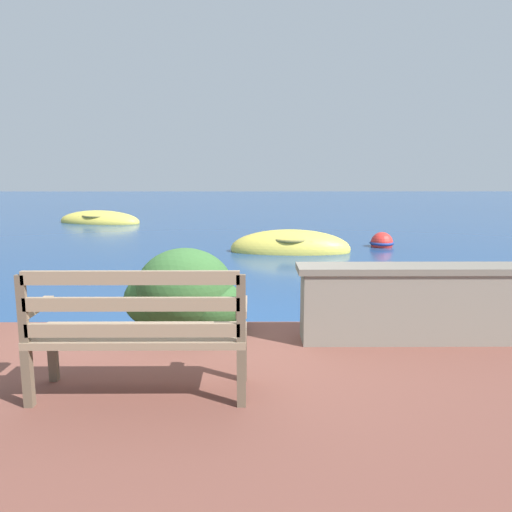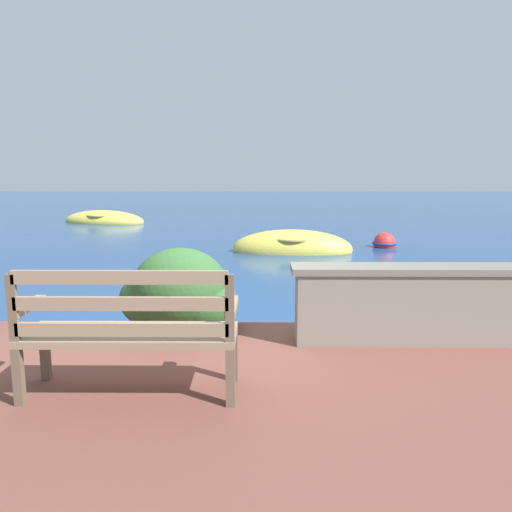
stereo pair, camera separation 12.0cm
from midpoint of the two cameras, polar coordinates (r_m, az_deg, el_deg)
ground_plane at (r=5.37m, az=-7.21°, el=-9.72°), size 80.00×80.00×0.00m
park_bench at (r=3.56m, az=-14.24°, el=-8.13°), size 1.49×0.48×0.93m
stone_wall at (r=4.80m, az=16.58°, el=-5.17°), size 2.10×0.39×0.71m
hedge_clump_left at (r=5.00m, az=-8.95°, el=-4.36°), size 1.20×0.86×0.82m
hedge_clump_centre at (r=5.13m, az=17.79°, el=-5.84°), size 0.76×0.55×0.52m
rowboat_nearest at (r=11.12m, az=3.63°, el=0.83°), size 2.73×1.18×0.88m
rowboat_mid at (r=18.22m, az=-17.62°, el=3.82°), size 3.25×2.01×0.76m
mooring_buoy at (r=12.21m, az=13.91°, el=1.45°), size 0.57×0.57×0.52m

